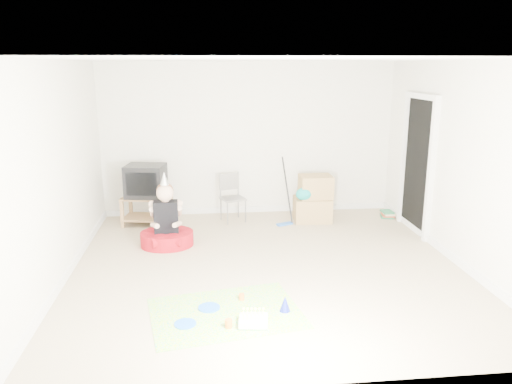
{
  "coord_description": "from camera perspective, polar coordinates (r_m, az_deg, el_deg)",
  "views": [
    {
      "loc": [
        -0.79,
        -5.98,
        2.54
      ],
      "look_at": [
        -0.1,
        0.4,
        0.9
      ],
      "focal_mm": 35.0,
      "sensor_mm": 36.0,
      "label": 1
    }
  ],
  "objects": [
    {
      "name": "seated_woman",
      "position": [
        7.3,
        -10.18,
        -4.28
      ],
      "size": [
        0.79,
        0.79,
        1.09
      ],
      "color": "#A50F19",
      "rests_on": "ground"
    },
    {
      "name": "floor_mop",
      "position": [
        8.11,
        3.31,
        -1.99
      ],
      "size": [
        0.28,
        0.35,
        1.08
      ],
      "color": "blue",
      "rests_on": "ground"
    },
    {
      "name": "tv_stand",
      "position": [
        8.31,
        -12.31,
        -1.78
      ],
      "size": [
        0.84,
        0.61,
        0.48
      ],
      "color": "olive",
      "rests_on": "ground"
    },
    {
      "name": "doorway_recess",
      "position": [
        8.03,
        18.0,
        2.76
      ],
      "size": [
        0.02,
        0.9,
        2.05
      ],
      "primitive_type": "cube",
      "color": "black",
      "rests_on": "ground"
    },
    {
      "name": "orange_cup_far",
      "position": [
        5.13,
        -3.16,
        -14.78
      ],
      "size": [
        0.09,
        0.09,
        0.08
      ],
      "primitive_type": "cylinder",
      "rotation": [
        0.0,
        0.0,
        0.31
      ],
      "color": "orange",
      "rests_on": "party_mat"
    },
    {
      "name": "folding_chair",
      "position": [
        8.28,
        -2.65,
        -0.75
      ],
      "size": [
        0.45,
        0.44,
        0.8
      ],
      "color": "gray",
      "rests_on": "ground"
    },
    {
      "name": "blue_party_hat",
      "position": [
        5.41,
        3.33,
        -12.62
      ],
      "size": [
        0.13,
        0.13,
        0.17
      ],
      "primitive_type": "cone",
      "rotation": [
        0.0,
        0.0,
        0.1
      ],
      "color": "#1C29C7",
      "rests_on": "party_mat"
    },
    {
      "name": "cardboard_boxes",
      "position": [
        8.35,
        6.56,
        -0.84
      ],
      "size": [
        0.63,
        0.49,
        0.77
      ],
      "color": "#A98651",
      "rests_on": "ground"
    },
    {
      "name": "crt_tv",
      "position": [
        8.2,
        -12.48,
        1.27
      ],
      "size": [
        0.68,
        0.59,
        0.52
      ],
      "primitive_type": "cube",
      "rotation": [
        0.0,
        0.0,
        -0.17
      ],
      "color": "black",
      "rests_on": "tv_stand"
    },
    {
      "name": "party_mat",
      "position": [
        5.42,
        -3.48,
        -13.61
      ],
      "size": [
        1.72,
        1.38,
        0.01
      ],
      "primitive_type": "cube",
      "rotation": [
        0.0,
        0.0,
        0.18
      ],
      "color": "#E6308F",
      "rests_on": "ground"
    },
    {
      "name": "ground",
      "position": [
        6.55,
        1.26,
        -8.5
      ],
      "size": [
        5.0,
        5.0,
        0.0
      ],
      "primitive_type": "plane",
      "color": "tan",
      "rests_on": "ground"
    },
    {
      "name": "birthday_cake",
      "position": [
        5.17,
        -0.31,
        -14.59
      ],
      "size": [
        0.31,
        0.26,
        0.14
      ],
      "color": "white",
      "rests_on": "party_mat"
    },
    {
      "name": "blue_plate_near",
      "position": [
        5.52,
        -5.39,
        -13.01
      ],
      "size": [
        0.28,
        0.28,
        0.01
      ],
      "primitive_type": "cylinder",
      "rotation": [
        0.0,
        0.0,
        -0.21
      ],
      "color": "blue",
      "rests_on": "party_mat"
    },
    {
      "name": "orange_cup_near",
      "position": [
        5.65,
        -1.66,
        -11.91
      ],
      "size": [
        0.07,
        0.07,
        0.07
      ],
      "primitive_type": "cylinder",
      "rotation": [
        0.0,
        0.0,
        -0.09
      ],
      "color": "orange",
      "rests_on": "party_mat"
    },
    {
      "name": "book_pile",
      "position": [
        8.86,
        14.82,
        -2.44
      ],
      "size": [
        0.27,
        0.31,
        0.12
      ],
      "color": "#256F44",
      "rests_on": "ground"
    },
    {
      "name": "blue_plate_far",
      "position": [
        5.24,
        -8.1,
        -14.68
      ],
      "size": [
        0.26,
        0.26,
        0.01
      ],
      "primitive_type": "cylinder",
      "rotation": [
        0.0,
        0.0,
        -0.2
      ],
      "color": "blue",
      "rests_on": "party_mat"
    }
  ]
}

